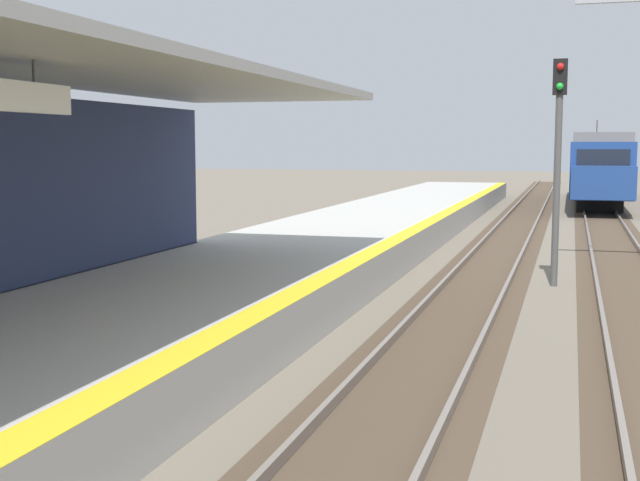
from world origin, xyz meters
TOP-DOWN VIEW (x-y plane):
  - station_platform at (-2.50, 16.00)m, footprint 5.00×80.00m
  - track_pair_nearest_platform at (1.90, 20.00)m, footprint 2.34×120.00m
  - track_pair_middle at (5.30, 20.00)m, footprint 2.34×120.00m
  - approaching_train at (5.30, 50.83)m, footprint 2.93×19.60m
  - rail_signal_post at (3.63, 21.69)m, footprint 0.32×0.34m

SIDE VIEW (x-z plane):
  - track_pair_nearest_platform at x=1.90m, z-range -0.03..0.13m
  - track_pair_middle at x=5.30m, z-range -0.03..0.13m
  - station_platform at x=-2.50m, z-range 0.00..0.90m
  - approaching_train at x=5.30m, z-range -0.20..4.56m
  - rail_signal_post at x=3.63m, z-range 0.59..5.79m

